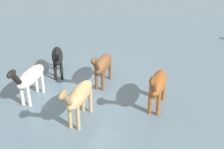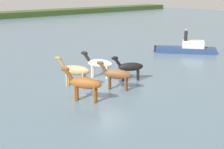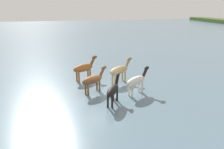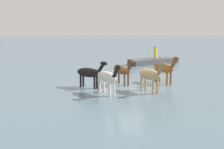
{
  "view_description": "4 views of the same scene",
  "coord_description": "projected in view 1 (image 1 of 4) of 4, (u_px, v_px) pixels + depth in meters",
  "views": [
    {
      "loc": [
        -9.27,
        6.9,
        6.81
      ],
      "look_at": [
        -0.85,
        -0.62,
        0.96
      ],
      "focal_mm": 49.47,
      "sensor_mm": 36.0,
      "label": 1
    },
    {
      "loc": [
        -13.15,
        -15.45,
        6.28
      ],
      "look_at": [
        0.23,
        -0.29,
        0.84
      ],
      "focal_mm": 52.04,
      "sensor_mm": 36.0,
      "label": 2
    },
    {
      "loc": [
        13.81,
        -2.71,
        6.15
      ],
      "look_at": [
        -0.58,
        0.66,
        1.04
      ],
      "focal_mm": 32.52,
      "sensor_mm": 36.0,
      "label": 3
    },
    {
      "loc": [
        1.1,
        21.19,
        4.25
      ],
      "look_at": [
        0.79,
        0.63,
        0.94
      ],
      "focal_mm": 54.51,
      "sensor_mm": 36.0,
      "label": 4
    }
  ],
  "objects": [
    {
      "name": "horse_lead",
      "position": [
        30.0,
        77.0,
        12.36
      ],
      "size": [
        1.55,
        2.24,
        1.86
      ],
      "rotation": [
        0.0,
        0.0,
        2.11
      ],
      "color": "silver",
      "rests_on": "ground_plane"
    },
    {
      "name": "horse_dun_straggler",
      "position": [
        103.0,
        65.0,
        13.47
      ],
      "size": [
        1.54,
        2.16,
        1.81
      ],
      "rotation": [
        0.0,
        0.0,
        2.13
      ],
      "color": "brown",
      "rests_on": "ground_plane"
    },
    {
      "name": "horse_chestnut_trailing",
      "position": [
        57.0,
        57.0,
        14.3
      ],
      "size": [
        2.1,
        1.49,
        1.75
      ],
      "rotation": [
        0.0,
        0.0,
        2.59
      ],
      "color": "black",
      "rests_on": "ground_plane"
    },
    {
      "name": "horse_dark_mare",
      "position": [
        79.0,
        96.0,
        11.0
      ],
      "size": [
        1.58,
        2.34,
        1.94
      ],
      "rotation": [
        0.0,
        0.0,
        2.09
      ],
      "color": "tan",
      "rests_on": "ground_plane"
    },
    {
      "name": "ground_plane",
      "position": [
        88.0,
        92.0,
        13.35
      ],
      "size": [
        143.41,
        143.41,
        0.0
      ],
      "primitive_type": "plane",
      "color": "slate"
    },
    {
      "name": "horse_mid_herd",
      "position": [
        158.0,
        84.0,
        11.79
      ],
      "size": [
        1.58,
        2.35,
        1.94
      ],
      "rotation": [
        0.0,
        0.0,
        2.09
      ],
      "color": "brown",
      "rests_on": "ground_plane"
    }
  ]
}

